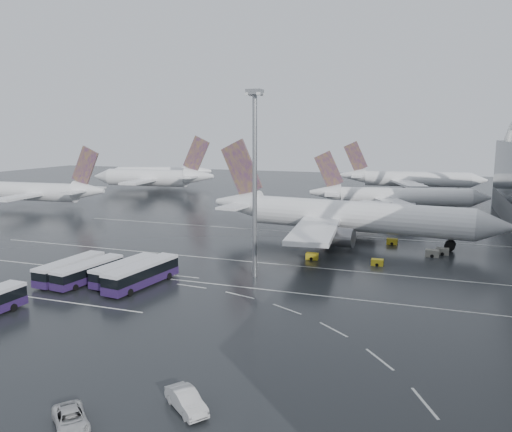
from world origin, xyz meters
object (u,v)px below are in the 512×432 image
(jet_remote_west, at_px, (43,192))
(bus_row_near_a, at_px, (70,269))
(gse_cart_belly_c, at_px, (312,256))
(airliner_gate_c, at_px, (409,179))
(gse_cart_belly_e, at_px, (392,241))
(jet_remote_mid, at_px, (155,178))
(floodlight_mast, at_px, (255,161))
(airliner_main, at_px, (342,216))
(gse_cart_belly_b, at_px, (432,253))
(van_curve_c, at_px, (186,400))
(bus_row_near_c, at_px, (125,270))
(bus_row_near_d, at_px, (142,274))
(jet_remote_far, at_px, (160,174))
(van_curve_a, at_px, (71,419))
(gse_cart_belly_a, at_px, (377,262))
(bus_row_near_b, at_px, (88,271))
(airliner_gate_b, at_px, (395,197))
(gse_cart_belly_d, at_px, (442,251))

(jet_remote_west, distance_m, bus_row_near_a, 80.82)
(gse_cart_belly_c, bearing_deg, airliner_gate_c, 84.35)
(gse_cart_belly_e, bearing_deg, jet_remote_west, 171.49)
(jet_remote_mid, xyz_separation_m, floodlight_mast, (72.50, -91.12, 12.60))
(airliner_main, height_order, gse_cart_belly_b, airliner_main)
(van_curve_c, height_order, floodlight_mast, floodlight_mast)
(bus_row_near_c, bearing_deg, gse_cart_belly_c, -39.39)
(jet_remote_west, xyz_separation_m, gse_cart_belly_e, (101.91, -15.25, -4.23))
(jet_remote_mid, distance_m, bus_row_near_d, 117.16)
(jet_remote_far, height_order, gse_cart_belly_c, jet_remote_far)
(bus_row_near_c, relative_size, bus_row_near_d, 0.89)
(van_curve_a, xyz_separation_m, floodlight_mast, (-0.45, 43.17, 17.37))
(jet_remote_mid, distance_m, gse_cart_belly_a, 119.22)
(bus_row_near_b, relative_size, floodlight_mast, 0.44)
(van_curve_c, distance_m, gse_cart_belly_a, 51.99)
(airliner_gate_b, distance_m, gse_cart_belly_a, 59.89)
(bus_row_near_d, relative_size, floodlight_mast, 0.49)
(jet_remote_far, distance_m, bus_row_near_d, 140.91)
(jet_remote_west, relative_size, gse_cart_belly_a, 21.13)
(bus_row_near_a, bearing_deg, gse_cart_belly_c, -49.49)
(airliner_gate_b, relative_size, bus_row_near_a, 3.88)
(airliner_gate_c, relative_size, bus_row_near_c, 4.24)
(airliner_gate_c, distance_m, gse_cart_belly_e, 93.97)
(bus_row_near_a, xyz_separation_m, floodlight_mast, (26.22, 11.12, 16.36))
(bus_row_near_c, distance_m, gse_cart_belly_a, 41.70)
(bus_row_near_a, bearing_deg, bus_row_near_c, -72.43)
(jet_remote_mid, relative_size, van_curve_a, 9.67)
(bus_row_near_a, xyz_separation_m, gse_cart_belly_d, (54.29, 36.06, -1.09))
(floodlight_mast, height_order, gse_cart_belly_e, floodlight_mast)
(airliner_main, relative_size, van_curve_c, 12.24)
(bus_row_near_b, relative_size, bus_row_near_d, 0.89)
(van_curve_c, height_order, gse_cart_belly_c, van_curve_c)
(jet_remote_west, distance_m, bus_row_near_d, 89.38)
(bus_row_near_b, height_order, gse_cart_belly_d, bus_row_near_b)
(airliner_gate_b, xyz_separation_m, van_curve_c, (-8.27, -110.79, -3.50))
(gse_cart_belly_d, bearing_deg, floodlight_mast, -138.38)
(jet_remote_west, height_order, bus_row_near_b, jet_remote_west)
(floodlight_mast, height_order, gse_cart_belly_c, floodlight_mast)
(bus_row_near_d, bearing_deg, jet_remote_west, 58.25)
(bus_row_near_d, bearing_deg, bus_row_near_c, 78.62)
(jet_remote_mid, bearing_deg, gse_cart_belly_e, 141.35)
(jet_remote_far, xyz_separation_m, floodlight_mast, (82.81, -112.60, 12.99))
(bus_row_near_c, bearing_deg, bus_row_near_b, 123.71)
(gse_cart_belly_c, height_order, gse_cart_belly_d, gse_cart_belly_d)
(airliner_gate_b, distance_m, floodlight_mast, 75.82)
(jet_remote_far, height_order, gse_cart_belly_d, jet_remote_far)
(bus_row_near_a, height_order, bus_row_near_c, bus_row_near_a)
(airliner_gate_c, distance_m, gse_cart_belly_b, 102.52)
(airliner_main, bearing_deg, gse_cart_belly_a, -55.79)
(jet_remote_far, xyz_separation_m, bus_row_near_a, (56.59, -123.72, -3.37))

